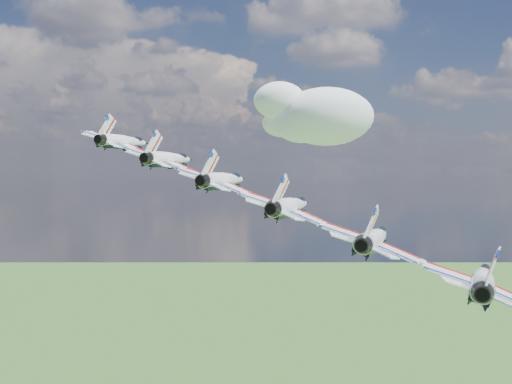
{
  "coord_description": "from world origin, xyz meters",
  "views": [
    {
      "loc": [
        13.73,
        -92.69,
        143.04
      ],
      "look_at": [
        16.87,
        -20.92,
        140.66
      ],
      "focal_mm": 45.0,
      "sensor_mm": 36.0,
      "label": 1
    }
  ],
  "objects_px": {
    "jet_3": "(291,206)",
    "jet_1": "(170,159)",
    "jet_2": "(225,180)",
    "jet_0": "(125,142)",
    "jet_4": "(375,238)",
    "jet_5": "(483,280)"
  },
  "relations": [
    {
      "from": "jet_3",
      "to": "jet_2",
      "type": "bearing_deg",
      "value": 153.43
    },
    {
      "from": "jet_0",
      "to": "jet_5",
      "type": "relative_size",
      "value": 1.0
    },
    {
      "from": "jet_0",
      "to": "jet_1",
      "type": "xyz_separation_m",
      "value": [
        7.11,
        -8.14,
        -2.62
      ]
    },
    {
      "from": "jet_0",
      "to": "jet_3",
      "type": "relative_size",
      "value": 1.0
    },
    {
      "from": "jet_1",
      "to": "jet_5",
      "type": "height_order",
      "value": "jet_1"
    },
    {
      "from": "jet_4",
      "to": "jet_5",
      "type": "height_order",
      "value": "jet_4"
    },
    {
      "from": "jet_4",
      "to": "jet_5",
      "type": "bearing_deg",
      "value": -26.57
    },
    {
      "from": "jet_2",
      "to": "jet_5",
      "type": "xyz_separation_m",
      "value": [
        21.32,
        -24.42,
        -7.86
      ]
    },
    {
      "from": "jet_0",
      "to": "jet_3",
      "type": "xyz_separation_m",
      "value": [
        21.32,
        -24.42,
        -7.86
      ]
    },
    {
      "from": "jet_0",
      "to": "jet_4",
      "type": "xyz_separation_m",
      "value": [
        28.42,
        -32.57,
        -10.48
      ]
    },
    {
      "from": "jet_4",
      "to": "jet_5",
      "type": "distance_m",
      "value": 11.12
    },
    {
      "from": "jet_3",
      "to": "jet_4",
      "type": "relative_size",
      "value": 1.0
    },
    {
      "from": "jet_1",
      "to": "jet_2",
      "type": "bearing_deg",
      "value": -26.57
    },
    {
      "from": "jet_1",
      "to": "jet_5",
      "type": "relative_size",
      "value": 1.0
    },
    {
      "from": "jet_0",
      "to": "jet_2",
      "type": "xyz_separation_m",
      "value": [
        14.21,
        -16.28,
        -5.24
      ]
    },
    {
      "from": "jet_1",
      "to": "jet_3",
      "type": "distance_m",
      "value": 22.24
    },
    {
      "from": "jet_3",
      "to": "jet_1",
      "type": "bearing_deg",
      "value": 153.43
    },
    {
      "from": "jet_2",
      "to": "jet_4",
      "type": "relative_size",
      "value": 1.0
    },
    {
      "from": "jet_1",
      "to": "jet_2",
      "type": "relative_size",
      "value": 1.0
    },
    {
      "from": "jet_4",
      "to": "jet_5",
      "type": "relative_size",
      "value": 1.0
    },
    {
      "from": "jet_2",
      "to": "jet_4",
      "type": "bearing_deg",
      "value": -26.57
    },
    {
      "from": "jet_0",
      "to": "jet_4",
      "type": "height_order",
      "value": "jet_0"
    }
  ]
}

